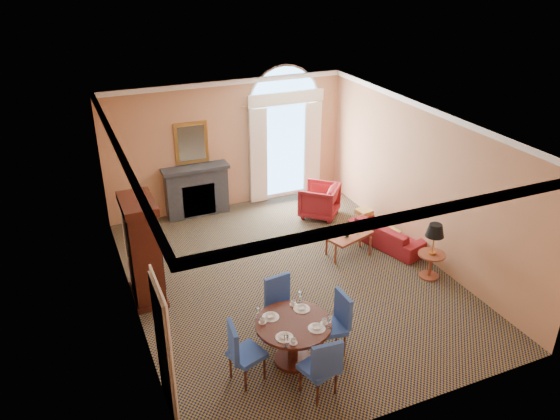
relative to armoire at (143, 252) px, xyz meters
name	(u,v)px	position (x,y,z in m)	size (l,w,h in m)	color
ground	(290,278)	(2.72, -0.50, -0.97)	(7.50, 7.50, 0.00)	black
room_envelope	(275,150)	(2.69, 0.17, 1.54)	(6.04, 7.52, 3.45)	tan
armoire	(143,252)	(0.00, 0.00, 0.00)	(0.58, 1.03, 2.02)	#36140C
dining_table	(293,333)	(1.78, -2.71, -0.41)	(1.20, 1.20, 0.96)	#36140C
dining_chair_north	(279,302)	(1.87, -1.93, -0.37)	(0.54, 0.54, 1.06)	#254694
dining_chair_south	(323,365)	(1.84, -3.58, -0.37)	(0.58, 0.58, 1.06)	#254694
dining_chair_east	(336,319)	(2.54, -2.72, -0.37)	(0.54, 0.54, 1.06)	#254694
dining_chair_west	(241,350)	(0.88, -2.80, -0.37)	(0.59, 0.59, 1.06)	#254694
sofa	(388,234)	(5.27, -0.09, -0.71)	(1.80, 0.70, 0.53)	maroon
armchair	(319,201)	(4.53, 1.80, -0.57)	(0.86, 0.88, 0.80)	maroon
coffee_table	(349,236)	(4.25, -0.15, -0.51)	(1.12, 0.83, 0.87)	brown
side_table	(433,244)	(5.32, -1.54, -0.22)	(0.53, 0.53, 1.16)	brown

